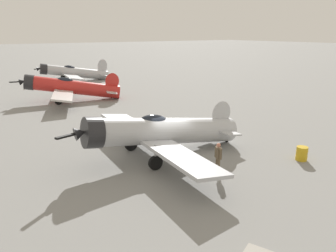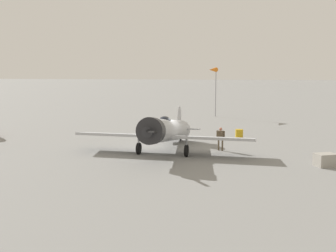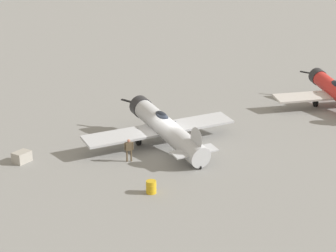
% 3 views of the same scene
% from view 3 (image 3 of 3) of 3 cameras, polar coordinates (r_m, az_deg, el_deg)
% --- Properties ---
extents(ground_plane, '(400.00, 400.00, 0.00)m').
position_cam_3_polar(ground_plane, '(41.69, 0.00, -2.34)').
color(ground_plane, gray).
extents(airplane_foreground, '(11.60, 12.55, 2.99)m').
position_cam_3_polar(airplane_foreground, '(41.60, -0.35, -0.16)').
color(airplane_foreground, '#B7BABF').
rests_on(airplane_foreground, ground_plane).
extents(ground_crew_mechanic, '(0.38, 0.62, 1.69)m').
position_cam_3_polar(ground_crew_mechanic, '(38.99, -4.10, -2.31)').
color(ground_crew_mechanic, brown).
rests_on(ground_crew_mechanic, ground_plane).
extents(equipment_crate, '(1.29, 1.46, 0.78)m').
position_cam_3_polar(equipment_crate, '(40.38, -14.99, -3.13)').
color(equipment_crate, '#9E998E').
rests_on(equipment_crate, ground_plane).
extents(fuel_drum, '(0.68, 0.68, 0.82)m').
position_cam_3_polar(fuel_drum, '(34.37, -1.77, -6.37)').
color(fuel_drum, gold).
rests_on(fuel_drum, ground_plane).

